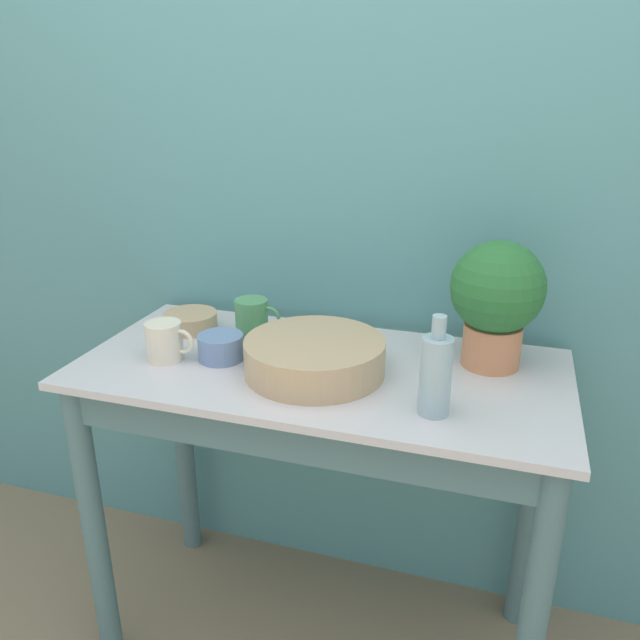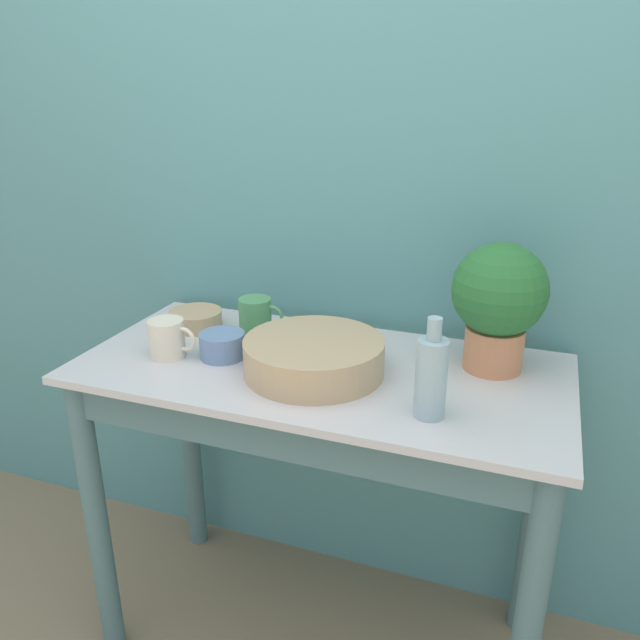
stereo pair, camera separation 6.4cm
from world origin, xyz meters
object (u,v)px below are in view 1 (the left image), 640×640
at_px(bowl_small_tan, 191,321).
at_px(bottle_tall, 436,374).
at_px(bowl_wash_large, 315,357).
at_px(potted_plant, 497,297).
at_px(mug_green, 253,318).
at_px(mug_cream, 165,341).
at_px(bowl_small_blue, 221,347).

bearing_deg(bowl_small_tan, bottle_tall, -20.92).
distance_m(bottle_tall, bowl_small_tan, 0.77).
bearing_deg(bottle_tall, bowl_small_tan, 159.08).
xyz_separation_m(bowl_wash_large, bowl_small_tan, (-0.42, 0.16, -0.02)).
bearing_deg(bottle_tall, potted_plant, 70.47).
relative_size(mug_green, bowl_small_tan, 0.86).
bearing_deg(bowl_small_tan, potted_plant, 0.59).
relative_size(bowl_wash_large, mug_green, 2.61).
distance_m(mug_cream, bowl_small_tan, 0.21).
bearing_deg(bowl_small_blue, mug_cream, -161.80).
xyz_separation_m(potted_plant, bowl_small_blue, (-0.65, -0.17, -0.14)).
distance_m(mug_green, bowl_small_blue, 0.17).
bearing_deg(mug_cream, bowl_wash_large, 5.55).
height_order(bowl_wash_large, mug_green, mug_green).
distance_m(mug_cream, mug_green, 0.25).
bearing_deg(mug_green, bowl_small_tan, -178.22).
distance_m(bowl_wash_large, bowl_small_blue, 0.25).
bearing_deg(bowl_small_blue, bottle_tall, -11.99).
bearing_deg(bowl_small_tan, bowl_wash_large, -21.26).
distance_m(potted_plant, bottle_tall, 0.31).
bearing_deg(potted_plant, mug_cream, -164.92).
bearing_deg(bowl_small_tan, bowl_small_blue, -42.81).
xyz_separation_m(mug_cream, bowl_small_blue, (0.13, 0.04, -0.02)).
bearing_deg(bowl_small_tan, mug_green, 1.78).
relative_size(bottle_tall, mug_cream, 1.72).
distance_m(potted_plant, bowl_small_tan, 0.83).
bearing_deg(bowl_small_blue, potted_plant, 14.43).
bearing_deg(potted_plant, bowl_small_blue, -165.57).
relative_size(potted_plant, bowl_small_tan, 2.09).
height_order(potted_plant, bowl_small_blue, potted_plant).
xyz_separation_m(bowl_small_tan, bowl_small_blue, (0.17, -0.16, 0.01)).
relative_size(bottle_tall, mug_green, 1.70).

